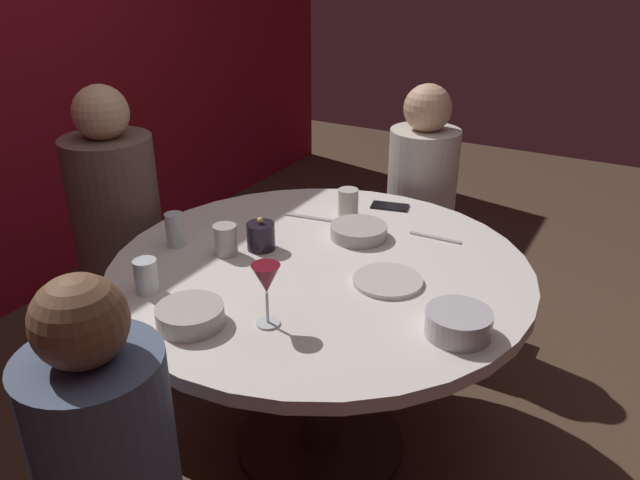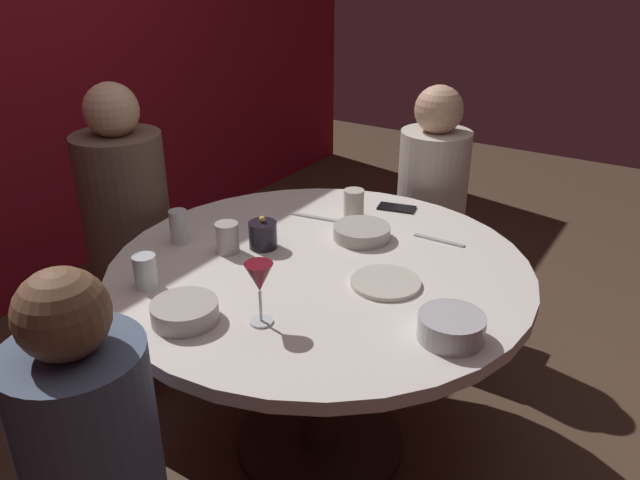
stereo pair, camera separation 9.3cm
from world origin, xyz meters
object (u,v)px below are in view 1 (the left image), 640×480
(dining_table, at_px, (320,305))
(bowl_small_white, at_px, (359,231))
(bowl_salad_center, at_px, (190,316))
(cup_center_front, at_px, (175,230))
(seated_diner_right, at_px, (422,186))
(cell_phone, at_px, (390,206))
(wine_glass, at_px, (266,282))
(dinner_plate, at_px, (388,281))
(cup_by_left_diner, at_px, (348,202))
(bowl_serving_large, at_px, (458,323))
(cup_near_candle, at_px, (146,276))
(candle_holder, at_px, (261,236))
(cup_by_right_diner, at_px, (225,240))
(seated_diner_left, at_px, (107,460))
(seated_diner_back, at_px, (116,210))

(dining_table, xyz_separation_m, bowl_small_white, (0.23, -0.02, 0.18))
(bowl_salad_center, distance_m, cup_center_front, 0.50)
(dining_table, distance_m, bowl_salad_center, 0.52)
(seated_diner_right, distance_m, cell_phone, 0.36)
(wine_glass, xyz_separation_m, dinner_plate, (0.36, -0.19, -0.12))
(cup_by_left_diner, bearing_deg, dinner_plate, -139.73)
(bowl_serving_large, xyz_separation_m, bowl_small_white, (0.40, 0.48, -0.01))
(dining_table, relative_size, cup_near_candle, 13.17)
(dinner_plate, bearing_deg, cup_center_front, 98.95)
(bowl_serving_large, relative_size, cup_center_front, 1.50)
(candle_holder, height_order, bowl_serving_large, candle_holder)
(bowl_salad_center, bearing_deg, cup_by_right_diner, 24.43)
(bowl_salad_center, xyz_separation_m, bowl_small_white, (0.70, -0.15, -0.00))
(candle_holder, distance_m, wine_glass, 0.46)
(dinner_plate, height_order, cup_near_candle, cup_near_candle)
(cell_phone, relative_size, cup_by_left_diner, 1.38)
(seated_diner_left, height_order, cell_phone, seated_diner_left)
(candle_holder, xyz_separation_m, cup_center_front, (-0.12, 0.26, 0.01))
(seated_diner_back, bearing_deg, bowl_salad_center, -31.64)
(seated_diner_right, distance_m, dinner_plate, 0.93)
(seated_diner_left, distance_m, cup_by_right_diner, 0.86)
(bowl_serving_large, relative_size, bowl_small_white, 0.88)
(dinner_plate, bearing_deg, dining_table, 87.13)
(seated_diner_back, distance_m, seated_diner_right, 1.26)
(cell_phone, distance_m, cup_near_candle, 1.00)
(cup_near_candle, bearing_deg, seated_diner_left, -144.95)
(bowl_salad_center, height_order, cup_by_right_diner, cup_by_right_diner)
(seated_diner_right, distance_m, cup_by_left_diner, 0.52)
(seated_diner_back, xyz_separation_m, seated_diner_right, (0.89, -0.89, -0.03))
(dinner_plate, distance_m, cup_by_left_diner, 0.52)
(seated_diner_back, height_order, candle_holder, seated_diner_back)
(candle_holder, relative_size, wine_glass, 0.64)
(cup_center_front, bearing_deg, cell_phone, -36.51)
(seated_diner_back, relative_size, cup_by_right_diner, 12.10)
(wine_glass, height_order, dinner_plate, wine_glass)
(seated_diner_right, bearing_deg, dinner_plate, 14.71)
(wine_glass, bearing_deg, bowl_small_white, 2.90)
(dinner_plate, height_order, cup_center_front, cup_center_front)
(cell_phone, bearing_deg, bowl_small_white, -10.06)
(dinner_plate, bearing_deg, wine_glass, 152.77)
(seated_diner_back, height_order, cup_by_right_diner, seated_diner_back)
(cell_phone, height_order, cup_by_left_diner, cup_by_left_diner)
(dining_table, bearing_deg, seated_diner_right, 0.00)
(cell_phone, bearing_deg, dinner_plate, 10.06)
(wine_glass, relative_size, cup_by_left_diner, 1.74)
(dinner_plate, relative_size, cell_phone, 1.49)
(seated_diner_right, height_order, bowl_salad_center, seated_diner_right)
(bowl_salad_center, bearing_deg, cell_phone, -7.41)
(bowl_serving_large, xyz_separation_m, cup_by_right_diner, (0.08, 0.80, 0.02))
(wine_glass, height_order, cell_phone, wine_glass)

